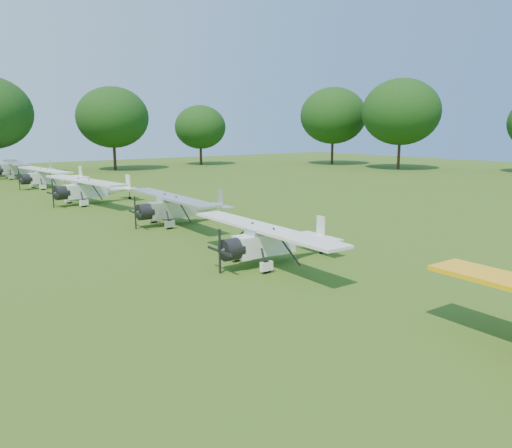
% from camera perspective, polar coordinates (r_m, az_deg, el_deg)
% --- Properties ---
extents(ground, '(160.00, 160.00, 0.00)m').
position_cam_1_polar(ground, '(22.66, 3.35, -5.06)').
color(ground, '#315415').
rests_on(ground, ground).
extents(tree_belt, '(137.36, 130.27, 14.52)m').
position_cam_1_polar(tree_belt, '(24.43, 9.93, 14.99)').
color(tree_belt, black).
rests_on(tree_belt, ground).
extents(aircraft_3, '(6.31, 10.02, 1.98)m').
position_cam_1_polar(aircraft_3, '(23.17, 1.91, -1.73)').
color(aircraft_3, white).
rests_on(aircraft_3, ground).
extents(aircraft_4, '(6.63, 10.54, 2.08)m').
position_cam_1_polar(aircraft_4, '(33.11, -8.79, 2.08)').
color(aircraft_4, silver).
rests_on(aircraft_4, ground).
extents(aircraft_5, '(7.25, 11.50, 2.26)m').
position_cam_1_polar(aircraft_5, '(43.88, -18.28, 3.95)').
color(aircraft_5, white).
rests_on(aircraft_5, ground).
extents(aircraft_6, '(7.00, 11.13, 2.18)m').
position_cam_1_polar(aircraft_6, '(57.13, -22.46, 5.12)').
color(aircraft_6, white).
rests_on(aircraft_6, ground).
extents(aircraft_7, '(7.25, 11.56, 2.27)m').
position_cam_1_polar(aircraft_7, '(69.50, -25.25, 5.84)').
color(aircraft_7, silver).
rests_on(aircraft_7, ground).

